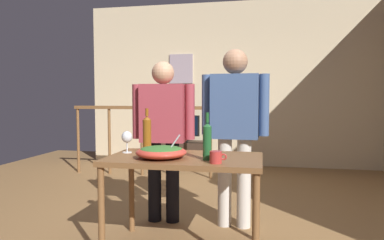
% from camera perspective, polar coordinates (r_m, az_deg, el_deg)
% --- Properties ---
extents(ground_plane, '(8.04, 8.04, 0.00)m').
position_cam_1_polar(ground_plane, '(3.47, 1.25, -16.83)').
color(ground_plane, olive).
extents(back_wall, '(5.18, 0.10, 2.89)m').
position_cam_1_polar(back_wall, '(6.32, 6.19, 5.80)').
color(back_wall, beige).
rests_on(back_wall, ground_plane).
extents(framed_picture, '(0.43, 0.03, 0.53)m').
position_cam_1_polar(framed_picture, '(6.41, -1.78, 8.34)').
color(framed_picture, '#A695A2').
extents(stair_railing, '(2.79, 0.10, 1.13)m').
position_cam_1_polar(stair_railing, '(5.28, -0.67, -1.96)').
color(stair_railing, brown).
rests_on(stair_railing, ground_plane).
extents(tv_console, '(0.90, 0.40, 0.44)m').
position_cam_1_polar(tv_console, '(6.17, -1.56, -5.55)').
color(tv_console, '#38281E').
rests_on(tv_console, ground_plane).
extents(flat_screen_tv, '(0.61, 0.12, 0.46)m').
position_cam_1_polar(flat_screen_tv, '(6.08, -1.63, -1.01)').
color(flat_screen_tv, black).
rests_on(flat_screen_tv, tv_console).
extents(serving_table, '(1.20, 0.69, 0.75)m').
position_cam_1_polar(serving_table, '(2.77, -1.24, -7.76)').
color(serving_table, brown).
rests_on(serving_table, ground_plane).
extents(salad_bowl, '(0.39, 0.39, 0.20)m').
position_cam_1_polar(salad_bowl, '(2.68, -5.02, -5.14)').
color(salad_bowl, '#CC3D2D').
rests_on(salad_bowl, serving_table).
extents(wine_glass, '(0.09, 0.09, 0.18)m').
position_cam_1_polar(wine_glass, '(2.98, -10.56, -2.86)').
color(wine_glass, silver).
rests_on(wine_glass, serving_table).
extents(wine_bottle_amber, '(0.07, 0.07, 0.37)m').
position_cam_1_polar(wine_bottle_amber, '(3.06, -7.34, -2.07)').
color(wine_bottle_amber, brown).
rests_on(wine_bottle_amber, serving_table).
extents(wine_bottle_green, '(0.07, 0.07, 0.35)m').
position_cam_1_polar(wine_bottle_green, '(2.59, 2.49, -3.36)').
color(wine_bottle_green, '#1E5628').
rests_on(wine_bottle_green, serving_table).
extents(mug_red, '(0.12, 0.09, 0.09)m').
position_cam_1_polar(mug_red, '(2.48, 3.94, -6.07)').
color(mug_red, '#B7332D').
rests_on(mug_red, serving_table).
extents(person_standing_left, '(0.61, 0.24, 1.56)m').
position_cam_1_polar(person_standing_left, '(3.40, -4.71, -1.27)').
color(person_standing_left, black).
rests_on(person_standing_left, ground_plane).
extents(person_standing_right, '(0.62, 0.24, 1.66)m').
position_cam_1_polar(person_standing_right, '(3.27, 6.98, -0.28)').
color(person_standing_right, beige).
rests_on(person_standing_right, ground_plane).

